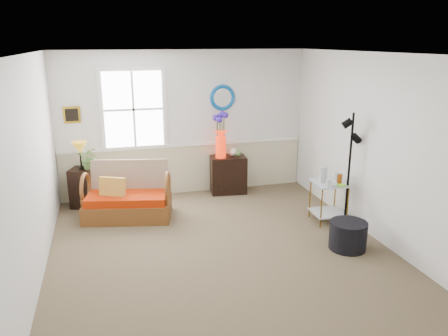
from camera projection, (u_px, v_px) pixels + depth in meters
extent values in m
cube|color=brown|center=(221.00, 250.00, 5.94)|extent=(4.50, 5.00, 0.01)
cube|color=white|center=(220.00, 53.00, 5.21)|extent=(4.50, 5.00, 0.01)
cube|color=silver|center=(185.00, 124.00, 7.89)|extent=(4.50, 0.01, 2.60)
cube|color=silver|center=(306.00, 242.00, 3.27)|extent=(4.50, 0.01, 2.60)
cube|color=silver|center=(31.00, 172.00, 5.01)|extent=(0.01, 5.00, 2.60)
cube|color=silver|center=(374.00, 147.00, 6.15)|extent=(0.01, 5.00, 2.60)
cube|color=beige|center=(186.00, 169.00, 8.11)|extent=(4.46, 0.02, 0.90)
cube|color=white|center=(186.00, 145.00, 7.97)|extent=(4.46, 0.04, 0.06)
cube|color=#B38A1D|center=(72.00, 115.00, 7.31)|extent=(0.28, 0.03, 0.28)
torus|color=#117BB5|center=(222.00, 98.00, 7.92)|extent=(0.47, 0.07, 0.47)
imported|color=#547B3A|center=(90.00, 160.00, 7.30)|extent=(0.42, 0.45, 0.30)
cylinder|color=black|center=(348.00, 235.00, 5.95)|extent=(0.57, 0.57, 0.39)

